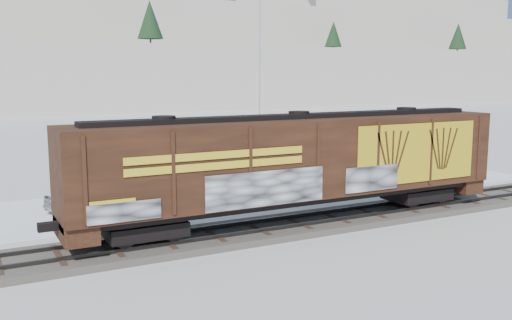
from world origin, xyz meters
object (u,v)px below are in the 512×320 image
hopper_railcar (299,161)px  car_white (284,182)px  flagpole (261,103)px  car_silver (85,196)px  car_dark (383,169)px

hopper_railcar → car_white: bearing=64.8°
flagpole → car_white: size_ratio=2.59×
car_silver → car_white: 10.51m
hopper_railcar → car_silver: bearing=134.2°
car_white → car_dark: bearing=-62.6°
flagpole → car_dark: (5.95, -5.37, -4.07)m
hopper_railcar → car_dark: 13.07m
flagpole → car_silver: 13.88m
car_silver → car_dark: car_dark is taller
hopper_railcar → flagpole: bearing=68.8°
car_silver → flagpole: bearing=-92.1°
flagpole → car_dark: bearing=-42.1°
hopper_railcar → car_silver: 11.14m
car_white → car_dark: size_ratio=0.96×
car_dark → car_silver: bearing=72.0°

